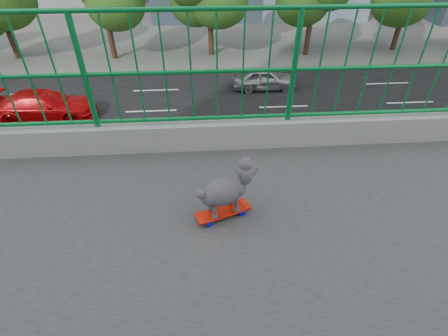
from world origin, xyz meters
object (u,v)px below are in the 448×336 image
at_px(skateboard, 223,212).
at_px(car_5, 365,217).
at_px(car_1, 440,158).
at_px(poodle, 226,189).
at_px(car_3, 45,105).
at_px(car_4, 264,78).

xyz_separation_m(skateboard, car_5, (-5.69, 5.39, -6.32)).
relative_size(car_1, car_5, 1.06).
bearing_deg(skateboard, poodle, 90.00).
relative_size(skateboard, car_3, 0.09).
distance_m(skateboard, car_3, 18.80).
distance_m(skateboard, poodle, 0.25).
bearing_deg(car_3, skateboard, -149.63).
relative_size(car_4, car_5, 0.95).
distance_m(car_3, car_5, 17.27).
distance_m(poodle, car_3, 18.89).
bearing_deg(car_1, car_4, -147.58).
bearing_deg(car_5, car_4, -173.90).
relative_size(poodle, car_4, 0.12).
bearing_deg(poodle, skateboard, -90.00).
height_order(skateboard, poodle, poodle).
bearing_deg(skateboard, car_1, 111.17).
bearing_deg(car_1, skateboard, -48.70).
xyz_separation_m(car_1, car_4, (-9.60, -6.10, -0.05)).
bearing_deg(car_5, car_3, -123.77).
height_order(car_4, car_5, car_5).
bearing_deg(car_4, skateboard, 167.72).
xyz_separation_m(car_1, car_3, (-6.40, -19.09, 0.02)).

